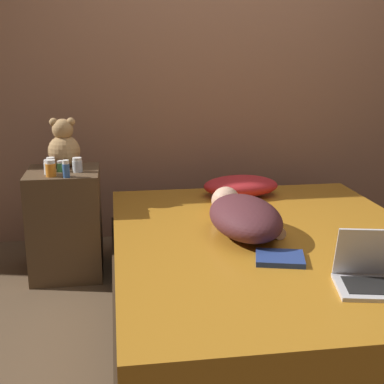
{
  "coord_description": "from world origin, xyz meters",
  "views": [
    {
      "loc": [
        -0.77,
        -2.4,
        1.3
      ],
      "look_at": [
        -0.37,
        0.26,
        0.59
      ],
      "focal_mm": 50.0,
      "sensor_mm": 36.0,
      "label": 1
    }
  ],
  "objects_px": {
    "bottle_white": "(48,167)",
    "book": "(280,258)",
    "teddy_bear": "(64,146)",
    "bottle_pink": "(51,165)",
    "bottle_clear": "(77,165)",
    "laptop": "(381,274)",
    "bottle_green": "(60,166)",
    "person_lying": "(243,216)",
    "pillow": "(241,186)",
    "bottle_orange": "(51,168)",
    "bottle_blue": "(66,169)"
  },
  "relations": [
    {
      "from": "bottle_clear",
      "to": "bottle_green",
      "type": "bearing_deg",
      "value": 168.55
    },
    {
      "from": "person_lying",
      "to": "teddy_bear",
      "type": "bearing_deg",
      "value": 139.63
    },
    {
      "from": "person_lying",
      "to": "book",
      "type": "relative_size",
      "value": 2.94
    },
    {
      "from": "bottle_green",
      "to": "pillow",
      "type": "bearing_deg",
      "value": 7.34
    },
    {
      "from": "person_lying",
      "to": "bottle_pink",
      "type": "height_order",
      "value": "bottle_pink"
    },
    {
      "from": "pillow",
      "to": "bottle_blue",
      "type": "bearing_deg",
      "value": -164.55
    },
    {
      "from": "bottle_white",
      "to": "bottle_blue",
      "type": "bearing_deg",
      "value": -41.99
    },
    {
      "from": "bottle_blue",
      "to": "bottle_green",
      "type": "distance_m",
      "value": 0.16
    },
    {
      "from": "bottle_clear",
      "to": "bottle_green",
      "type": "distance_m",
      "value": 0.1
    },
    {
      "from": "laptop",
      "to": "bottle_green",
      "type": "distance_m",
      "value": 1.83
    },
    {
      "from": "bottle_white",
      "to": "bottle_green",
      "type": "bearing_deg",
      "value": 41.76
    },
    {
      "from": "person_lying",
      "to": "book",
      "type": "distance_m",
      "value": 0.4
    },
    {
      "from": "bottle_pink",
      "to": "bottle_blue",
      "type": "distance_m",
      "value": 0.19
    },
    {
      "from": "bottle_blue",
      "to": "teddy_bear",
      "type": "bearing_deg",
      "value": 96.16
    },
    {
      "from": "bottle_white",
      "to": "bottle_clear",
      "type": "relative_size",
      "value": 1.0
    },
    {
      "from": "bottle_white",
      "to": "book",
      "type": "height_order",
      "value": "bottle_white"
    },
    {
      "from": "bottle_orange",
      "to": "book",
      "type": "height_order",
      "value": "bottle_orange"
    },
    {
      "from": "pillow",
      "to": "person_lying",
      "type": "distance_m",
      "value": 0.72
    },
    {
      "from": "bottle_orange",
      "to": "bottle_clear",
      "type": "bearing_deg",
      "value": 35.06
    },
    {
      "from": "teddy_bear",
      "to": "book",
      "type": "distance_m",
      "value": 1.5
    },
    {
      "from": "laptop",
      "to": "book",
      "type": "relative_size",
      "value": 1.56
    },
    {
      "from": "book",
      "to": "laptop",
      "type": "bearing_deg",
      "value": -45.85
    },
    {
      "from": "teddy_bear",
      "to": "bottle_green",
      "type": "xyz_separation_m",
      "value": [
        -0.01,
        -0.13,
        -0.1
      ]
    },
    {
      "from": "book",
      "to": "pillow",
      "type": "bearing_deg",
      "value": 85.63
    },
    {
      "from": "person_lying",
      "to": "bottle_blue",
      "type": "xyz_separation_m",
      "value": [
        -0.89,
        0.41,
        0.18
      ]
    },
    {
      "from": "teddy_bear",
      "to": "book",
      "type": "bearing_deg",
      "value": -47.04
    },
    {
      "from": "pillow",
      "to": "bottle_pink",
      "type": "height_order",
      "value": "bottle_pink"
    },
    {
      "from": "bottle_white",
      "to": "book",
      "type": "relative_size",
      "value": 0.33
    },
    {
      "from": "bottle_clear",
      "to": "book",
      "type": "bearing_deg",
      "value": -45.21
    },
    {
      "from": "bottle_orange",
      "to": "pillow",
      "type": "bearing_deg",
      "value": 12.77
    },
    {
      "from": "bottle_white",
      "to": "book",
      "type": "distance_m",
      "value": 1.41
    },
    {
      "from": "pillow",
      "to": "bottle_pink",
      "type": "xyz_separation_m",
      "value": [
        -1.14,
        -0.13,
        0.2
      ]
    },
    {
      "from": "laptop",
      "to": "bottle_white",
      "type": "height_order",
      "value": "bottle_white"
    },
    {
      "from": "pillow",
      "to": "bottle_orange",
      "type": "relative_size",
      "value": 5.1
    },
    {
      "from": "teddy_bear",
      "to": "bottle_pink",
      "type": "bearing_deg",
      "value": -120.13
    },
    {
      "from": "person_lying",
      "to": "laptop",
      "type": "xyz_separation_m",
      "value": [
        0.38,
        -0.7,
        -0.04
      ]
    },
    {
      "from": "teddy_bear",
      "to": "bottle_white",
      "type": "height_order",
      "value": "teddy_bear"
    },
    {
      "from": "bottle_orange",
      "to": "bottle_blue",
      "type": "xyz_separation_m",
      "value": [
        0.08,
        -0.03,
        0.0
      ]
    },
    {
      "from": "teddy_bear",
      "to": "bottle_orange",
      "type": "xyz_separation_m",
      "value": [
        -0.05,
        -0.25,
        -0.08
      ]
    },
    {
      "from": "person_lying",
      "to": "book",
      "type": "bearing_deg",
      "value": -82.81
    },
    {
      "from": "book",
      "to": "bottle_pink",
      "type": "bearing_deg",
      "value": 138.12
    },
    {
      "from": "pillow",
      "to": "bottle_clear",
      "type": "height_order",
      "value": "bottle_clear"
    },
    {
      "from": "bottle_pink",
      "to": "book",
      "type": "distance_m",
      "value": 1.45
    },
    {
      "from": "bottle_white",
      "to": "bottle_green",
      "type": "distance_m",
      "value": 0.08
    },
    {
      "from": "teddy_bear",
      "to": "bottle_white",
      "type": "distance_m",
      "value": 0.22
    },
    {
      "from": "person_lying",
      "to": "bottle_pink",
      "type": "distance_m",
      "value": 1.16
    },
    {
      "from": "bottle_pink",
      "to": "bottle_clear",
      "type": "bearing_deg",
      "value": -12.56
    },
    {
      "from": "laptop",
      "to": "bottle_orange",
      "type": "distance_m",
      "value": 1.78
    },
    {
      "from": "book",
      "to": "bottle_orange",
      "type": "bearing_deg",
      "value": 141.9
    },
    {
      "from": "person_lying",
      "to": "bottle_orange",
      "type": "distance_m",
      "value": 1.09
    }
  ]
}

